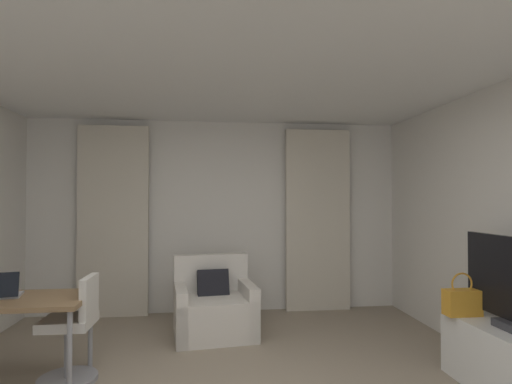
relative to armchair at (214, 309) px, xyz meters
name	(u,v)px	position (x,y,z in m)	size (l,w,h in m)	color
wall_window	(218,216)	(0.07, 0.99, 1.01)	(5.12, 0.06, 2.60)	silver
ceiling	(229,28)	(0.07, -2.04, 2.34)	(5.12, 6.12, 0.06)	white
curtain_left_panel	(113,221)	(-1.31, 0.86, 0.96)	(0.90, 0.06, 2.50)	beige
curtain_right_panel	(318,220)	(1.44, 0.86, 0.96)	(0.90, 0.06, 2.50)	beige
armchair	(214,309)	(0.00, 0.00, 0.00)	(0.96, 0.88, 0.87)	silver
desk	(7,306)	(-1.70, -1.09, 0.37)	(1.27, 0.65, 0.72)	olive
desk_chair	(73,335)	(-1.19, -1.04, 0.10)	(0.48, 0.48, 0.88)	gray
handbag_primary	(462,301)	(2.11, -1.35, 0.36)	(0.30, 0.14, 0.37)	orange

